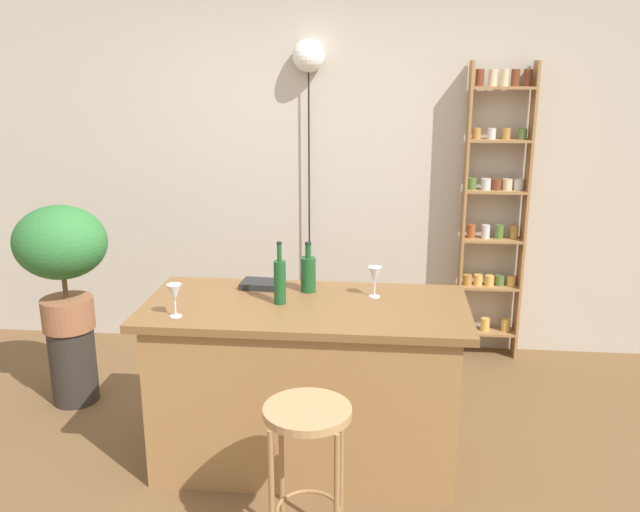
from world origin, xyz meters
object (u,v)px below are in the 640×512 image
at_px(plant_stool, 73,364).
at_px(bottle_olive_oil, 280,280).
at_px(bar_stool, 308,446).
at_px(bottle_wine_red, 308,273).
at_px(wine_glass_left, 375,276).
at_px(cookbook, 261,284).
at_px(spice_shelf, 494,212).
at_px(potted_plant, 61,252).
at_px(pendant_globe_light, 309,60).
at_px(wine_glass_center, 174,294).

distance_m(plant_stool, bottle_olive_oil, 1.68).
height_order(bar_stool, bottle_wine_red, bottle_wine_red).
relative_size(wine_glass_left, cookbook, 0.78).
height_order(plant_stool, wine_glass_left, wine_glass_left).
xyz_separation_m(plant_stool, bottle_olive_oil, (1.40, -0.51, 0.76)).
xyz_separation_m(bar_stool, plant_stool, (-1.63, 1.27, -0.29)).
distance_m(plant_stool, cookbook, 1.44).
height_order(spice_shelf, cookbook, spice_shelf).
relative_size(bottle_wine_red, wine_glass_left, 1.66).
distance_m(potted_plant, pendant_globe_light, 2.05).
relative_size(bar_stool, spice_shelf, 0.34).
bearing_deg(potted_plant, plant_stool, 0.00).
bearing_deg(bottle_olive_oil, bottle_wine_red, 59.30).
distance_m(bottle_olive_oil, wine_glass_center, 0.53).
bearing_deg(potted_plant, spice_shelf, 20.32).
height_order(bar_stool, pendant_globe_light, pendant_globe_light).
distance_m(spice_shelf, plant_stool, 2.98).
relative_size(bar_stool, plant_stool, 1.45).
xyz_separation_m(bottle_olive_oil, wine_glass_left, (0.48, 0.15, -0.01)).
xyz_separation_m(wine_glass_center, cookbook, (0.33, 0.48, -0.10)).
bearing_deg(spice_shelf, pendant_globe_light, 178.21).
distance_m(bar_stool, pendant_globe_light, 2.79).
xyz_separation_m(spice_shelf, pendant_globe_light, (-1.31, 0.04, 1.02)).
distance_m(plant_stool, potted_plant, 0.73).
xyz_separation_m(plant_stool, wine_glass_center, (0.93, -0.74, 0.76)).
bearing_deg(pendant_globe_light, potted_plant, -143.11).
bearing_deg(plant_stool, bottle_olive_oil, -19.85).
height_order(bottle_olive_oil, wine_glass_center, bottle_olive_oil).
distance_m(bar_stool, plant_stool, 2.09).
bearing_deg(wine_glass_center, bottle_olive_oil, 26.57).
relative_size(spice_shelf, pendant_globe_light, 0.94).
distance_m(spice_shelf, wine_glass_center, 2.47).
xyz_separation_m(potted_plant, wine_glass_center, (0.93, -0.74, 0.02)).
xyz_separation_m(wine_glass_left, wine_glass_center, (-0.95, -0.38, 0.00)).
height_order(bottle_wine_red, pendant_globe_light, pendant_globe_light).
bearing_deg(wine_glass_left, plant_stool, 169.17).
bearing_deg(bottle_olive_oil, wine_glass_center, -153.43).
bearing_deg(bottle_wine_red, bar_stool, -83.70).
bearing_deg(wine_glass_center, potted_plant, 141.33).
relative_size(bottle_wine_red, wine_glass_center, 1.66).
bearing_deg(spice_shelf, wine_glass_left, -120.64).
height_order(bar_stool, wine_glass_center, wine_glass_center).
bearing_deg(bottle_wine_red, wine_glass_left, -9.13).
xyz_separation_m(bottle_wine_red, pendant_globe_light, (-0.15, 1.34, 1.10)).
bearing_deg(potted_plant, pendant_globe_light, 36.89).
height_order(spice_shelf, plant_stool, spice_shelf).
bearing_deg(plant_stool, pendant_globe_light, 36.89).
bearing_deg(cookbook, spice_shelf, 45.11).
distance_m(bottle_wine_red, pendant_globe_light, 1.74).
bearing_deg(plant_stool, wine_glass_left, -10.83).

